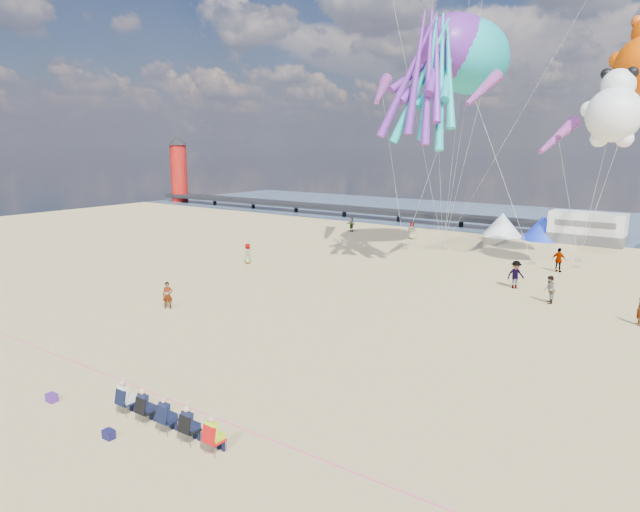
{
  "coord_description": "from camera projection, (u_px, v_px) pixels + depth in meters",
  "views": [
    {
      "loc": [
        16.76,
        -17.66,
        9.38
      ],
      "look_at": [
        -0.38,
        6.0,
        3.56
      ],
      "focal_mm": 32.0,
      "sensor_mm": 36.0,
      "label": 1
    }
  ],
  "objects": [
    {
      "name": "ground",
      "position": [
        248.0,
        356.0,
        25.5
      ],
      "size": [
        120.0,
        120.0,
        0.0
      ],
      "primitive_type": "plane",
      "color": "#D0B778",
      "rests_on": "ground"
    },
    {
      "name": "water",
      "position": [
        559.0,
        221.0,
        69.19
      ],
      "size": [
        120.0,
        120.0,
        0.0
      ],
      "primitive_type": "plane",
      "color": "#3D5876",
      "rests_on": "ground"
    },
    {
      "name": "pier",
      "position": [
        319.0,
        206.0,
        76.37
      ],
      "size": [
        60.0,
        3.0,
        0.5
      ],
      "primitive_type": "cube",
      "color": "black",
      "rests_on": "ground"
    },
    {
      "name": "lighthouse",
      "position": [
        179.0,
        174.0,
        91.79
      ],
      "size": [
        2.6,
        2.6,
        9.0
      ],
      "primitive_type": "cylinder",
      "color": "#A5140F",
      "rests_on": "ground"
    },
    {
      "name": "motorhome_0",
      "position": [
        587.0,
        228.0,
        53.53
      ],
      "size": [
        6.6,
        2.5,
        3.0
      ],
      "primitive_type": "cube",
      "color": "silver",
      "rests_on": "ground"
    },
    {
      "name": "tent_white",
      "position": [
        502.0,
        224.0,
        58.19
      ],
      "size": [
        4.0,
        4.0,
        2.4
      ],
      "primitive_type": "cone",
      "color": "white",
      "rests_on": "ground"
    },
    {
      "name": "tent_blue",
      "position": [
        543.0,
        228.0,
        55.89
      ],
      "size": [
        4.0,
        4.0,
        2.4
      ],
      "primitive_type": "cone",
      "color": "#1933CC",
      "rests_on": "ground"
    },
    {
      "name": "spectator_row",
      "position": [
        168.0,
        414.0,
        18.66
      ],
      "size": [
        6.1,
        0.9,
        1.3
      ],
      "primitive_type": null,
      "color": "black",
      "rests_on": "ground"
    },
    {
      "name": "cooler_purple",
      "position": [
        52.0,
        398.0,
        20.98
      ],
      "size": [
        0.4,
        0.3,
        0.32
      ],
      "primitive_type": "cube",
      "color": "#49207B",
      "rests_on": "ground"
    },
    {
      "name": "cooler_navy",
      "position": [
        109.0,
        434.0,
        18.36
      ],
      "size": [
        0.38,
        0.28,
        0.3
      ],
      "primitive_type": "cube",
      "color": "#13133E",
      "rests_on": "ground"
    },
    {
      "name": "rope_line",
      "position": [
        158.0,
        395.0,
        21.53
      ],
      "size": [
        34.0,
        0.03,
        0.03
      ],
      "primitive_type": "cylinder",
      "rotation": [
        0.0,
        1.57,
        0.0
      ],
      "color": "#F2338C",
      "rests_on": "ground"
    },
    {
      "name": "standing_person",
      "position": [
        168.0,
        295.0,
        32.67
      ],
      "size": [
        0.69,
        0.64,
        1.58
      ],
      "primitive_type": "imported",
      "rotation": [
        0.0,
        0.0,
        0.63
      ],
      "color": "tan",
      "rests_on": "ground"
    },
    {
      "name": "beachgoer_0",
      "position": [
        412.0,
        231.0,
        56.28
      ],
      "size": [
        0.72,
        0.58,
        1.73
      ],
      "primitive_type": "imported",
      "rotation": [
        0.0,
        0.0,
        3.44
      ],
      "color": "#7F6659",
      "rests_on": "ground"
    },
    {
      "name": "beachgoer_1",
      "position": [
        549.0,
        290.0,
        33.73
      ],
      "size": [
        0.73,
        0.93,
        1.68
      ],
      "primitive_type": "imported",
      "rotation": [
        0.0,
        0.0,
        4.98
      ],
      "color": "#7F6659",
      "rests_on": "ground"
    },
    {
      "name": "beachgoer_2",
      "position": [
        516.0,
        275.0,
        37.19
      ],
      "size": [
        1.13,
        1.13,
        1.85
      ],
      "primitive_type": "imported",
      "rotation": [
        0.0,
        0.0,
        0.79
      ],
      "color": "#7F6659",
      "rests_on": "ground"
    },
    {
      "name": "beachgoer_3",
      "position": [
        559.0,
        260.0,
        41.88
      ],
      "size": [
        1.28,
        0.88,
        1.82
      ],
      "primitive_type": "imported",
      "rotation": [
        0.0,
        0.0,
        2.96
      ],
      "color": "#7F6659",
      "rests_on": "ground"
    },
    {
      "name": "beachgoer_4",
      "position": [
        351.0,
        225.0,
        61.14
      ],
      "size": [
        0.97,
        0.7,
        1.52
      ],
      "primitive_type": "imported",
      "rotation": [
        0.0,
        0.0,
        5.87
      ],
      "color": "#7F6659",
      "rests_on": "ground"
    },
    {
      "name": "beachgoer_5",
      "position": [
        640.0,
        311.0,
        29.69
      ],
      "size": [
        1.0,
        1.46,
        1.52
      ],
      "primitive_type": "imported",
      "rotation": [
        0.0,
        0.0,
        5.15
      ],
      "color": "#7F6659",
      "rests_on": "ground"
    },
    {
      "name": "beachgoer_6",
      "position": [
        248.0,
        253.0,
        44.98
      ],
      "size": [
        0.69,
        0.68,
        1.6
      ],
      "primitive_type": "imported",
      "rotation": [
        0.0,
        0.0,
        2.39
      ],
      "color": "#7F6659",
      "rests_on": "ground"
    },
    {
      "name": "sandbag_a",
      "position": [
        404.0,
        248.0,
        50.87
      ],
      "size": [
        0.5,
        0.35,
        0.22
      ],
      "primitive_type": "cube",
      "color": "gray",
      "rests_on": "ground"
    },
    {
      "name": "sandbag_b",
      "position": [
        532.0,
        263.0,
        44.72
      ],
      "size": [
        0.5,
        0.35,
        0.22
      ],
      "primitive_type": "cube",
      "color": "gray",
      "rests_on": "ground"
    },
    {
      "name": "sandbag_c",
      "position": [
        576.0,
        267.0,
        43.39
      ],
      "size": [
        0.5,
        0.35,
        0.22
      ],
      "primitive_type": "cube",
      "color": "gray",
      "rests_on": "ground"
    },
    {
      "name": "sandbag_d",
      "position": [
        578.0,
        260.0,
        45.68
      ],
      "size": [
        0.5,
        0.35,
        0.22
      ],
      "primitive_type": "cube",
      "color": "gray",
      "rests_on": "ground"
    },
    {
      "name": "sandbag_e",
      "position": [
        443.0,
        249.0,
        50.81
      ],
      "size": [
        0.5,
        0.35,
        0.22
      ],
      "primitive_type": "cube",
      "color": "gray",
      "rests_on": "ground"
    },
    {
      "name": "kite_octopus_teal",
      "position": [
        470.0,
        57.0,
        43.18
      ],
      "size": [
        4.66,
        10.72,
        12.22
      ],
      "primitive_type": null,
      "rotation": [
        0.0,
        0.0,
        0.01
      ],
      "color": "#15A7A6"
    },
    {
      "name": "kite_octopus_purple",
      "position": [
        458.0,
        52.0,
        42.76
      ],
      "size": [
        5.29,
        10.86,
        12.07
      ],
      "primitive_type": null,
      "rotation": [
        0.0,
        0.0,
        -0.07
      ],
      "color": "#672396"
    },
    {
      "name": "kite_panda",
      "position": [
        614.0,
        115.0,
        37.26
      ],
      "size": [
        5.06,
        4.87,
        6.07
      ],
      "primitive_type": null,
      "rotation": [
        0.0,
        0.0,
        -0.21
      ],
      "color": "white"
    },
    {
      "name": "windsock_left",
      "position": [
        382.0,
        90.0,
        46.77
      ],
      "size": [
        3.65,
        6.67,
        6.78
      ],
      "primitive_type": null,
      "rotation": [
        0.0,
        0.0,
        0.4
      ],
      "color": "red"
    },
    {
      "name": "windsock_mid",
      "position": [
        558.0,
        136.0,
        42.46
      ],
      "size": [
        2.18,
        5.4,
        5.31
      ],
      "primitive_type": null,
      "rotation": [
        0.0,
        0.0,
        -0.23
      ],
      "color": "red"
    },
    {
      "name": "windsock_right",
      "position": [
        483.0,
        89.0,
        38.32
      ],
      "size": [
        1.47,
        4.57,
        4.5
      ],
      "primitive_type": null,
      "rotation": [
        0.0,
        0.0,
        -0.13
      ],
      "color": "red"
    }
  ]
}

